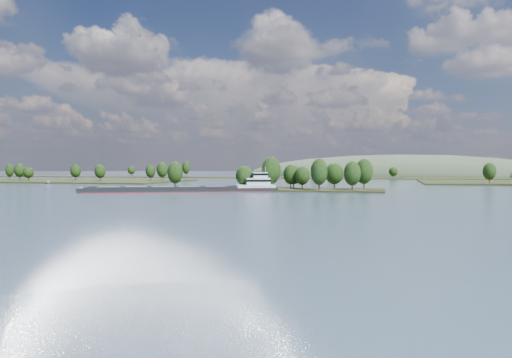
% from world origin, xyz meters
% --- Properties ---
extents(ground, '(1800.00, 1800.00, 0.00)m').
position_xyz_m(ground, '(0.00, 120.00, 0.00)').
color(ground, '#35485C').
rests_on(ground, ground).
extents(tree_island, '(100.00, 30.10, 14.90)m').
position_xyz_m(tree_island, '(7.51, 179.23, 4.26)').
color(tree_island, black).
rests_on(tree_island, ground).
extents(back_shoreline, '(900.00, 60.00, 15.59)m').
position_xyz_m(back_shoreline, '(8.02, 399.81, 0.68)').
color(back_shoreline, black).
rests_on(back_shoreline, ground).
extents(hill_west, '(320.00, 160.00, 44.00)m').
position_xyz_m(hill_west, '(60.00, 500.00, 0.00)').
color(hill_west, '#3A4C34').
rests_on(hill_west, ground).
extents(cargo_barge, '(75.88, 39.23, 10.62)m').
position_xyz_m(cargo_barge, '(-24.49, 157.34, 1.34)').
color(cargo_barge, black).
rests_on(cargo_barge, ground).
extents(motorboat, '(6.07, 4.89, 2.24)m').
position_xyz_m(motorboat, '(-141.90, 220.04, 1.12)').
color(motorboat, silver).
rests_on(motorboat, ground).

